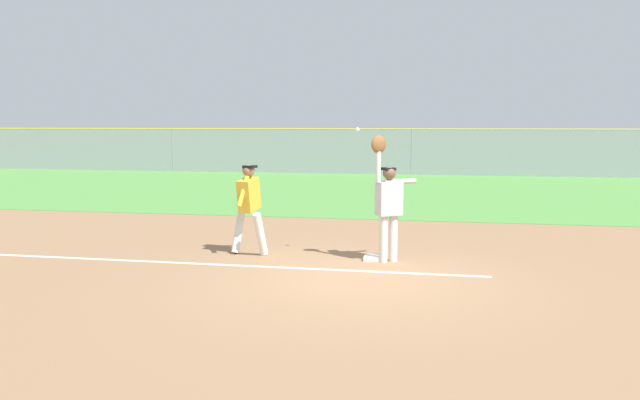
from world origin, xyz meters
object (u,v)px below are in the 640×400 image
at_px(fielder, 388,200).
at_px(parked_car_tan, 232,156).
at_px(baseball, 358,130).
at_px(parked_car_red, 450,158).
at_px(runner, 249,203).
at_px(parked_car_black, 559,160).
at_px(first_base, 375,258).
at_px(parked_car_silver, 342,158).

bearing_deg(fielder, parked_car_tan, -7.54).
distance_m(baseball, parked_car_red, 22.65).
relative_size(runner, parked_car_red, 0.37).
bearing_deg(parked_car_black, fielder, -104.19).
xyz_separation_m(baseball, parked_car_black, (7.43, 21.91, -1.70)).
height_order(first_base, parked_car_silver, parked_car_silver).
distance_m(first_base, runner, 2.58).
distance_m(parked_car_silver, parked_car_red, 5.69).
xyz_separation_m(fielder, runner, (-2.63, 0.15, -0.12)).
relative_size(runner, parked_car_tan, 0.38).
distance_m(runner, parked_car_black, 23.90).
xyz_separation_m(baseball, parked_car_tan, (-9.96, 22.69, -1.70)).
relative_size(first_base, parked_car_silver, 0.08).
xyz_separation_m(parked_car_tan, parked_car_black, (17.40, -0.78, 0.00)).
bearing_deg(runner, fielder, 8.81).
relative_size(baseball, parked_car_black, 0.02).
distance_m(parked_car_silver, parked_car_black, 10.98).
height_order(runner, parked_car_tan, runner).
bearing_deg(parked_car_tan, runner, -67.78).
xyz_separation_m(first_base, fielder, (0.23, -0.12, 1.08)).
bearing_deg(runner, parked_car_red, 91.62).
bearing_deg(parked_car_red, fielder, -100.72).
relative_size(baseball, parked_car_tan, 0.02).
distance_m(first_base, parked_car_silver, 22.23).
height_order(fielder, parked_car_tan, fielder).
bearing_deg(parked_car_tan, first_base, -62.60).
xyz_separation_m(first_base, baseball, (-0.35, 0.06, 2.34)).
height_order(fielder, parked_car_silver, fielder).
xyz_separation_m(fielder, parked_car_silver, (-4.12, 21.99, -0.45)).
xyz_separation_m(parked_car_tan, parked_car_red, (12.07, -0.21, 0.00)).
bearing_deg(fielder, parked_car_black, -49.52).
bearing_deg(parked_car_tan, baseball, -63.27).
distance_m(parked_car_tan, parked_car_red, 12.08).
xyz_separation_m(first_base, parked_car_tan, (-10.31, 22.75, 0.63)).
height_order(baseball, parked_car_black, baseball).
xyz_separation_m(first_base, parked_car_silver, (-3.89, 21.87, 0.63)).
relative_size(first_base, parked_car_red, 0.08).
xyz_separation_m(parked_car_red, parked_car_black, (5.32, -0.58, 0.00)).
relative_size(first_base, parked_car_tan, 0.08).
distance_m(first_base, baseball, 2.36).
distance_m(baseball, parked_car_silver, 22.16).
bearing_deg(first_base, parked_car_red, 85.53).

